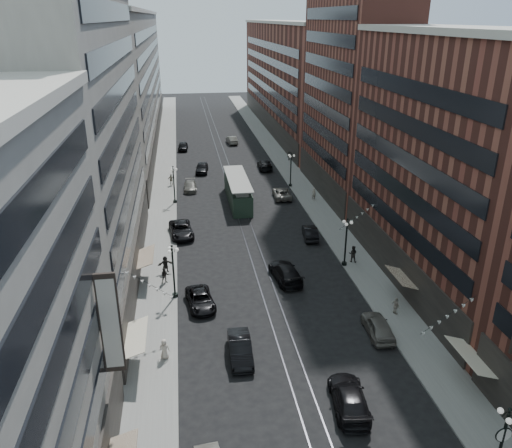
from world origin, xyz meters
TOP-DOWN VIEW (x-y plane):
  - ground at (0.00, 60.00)m, footprint 220.00×220.00m
  - sidewalk_west at (-11.00, 70.00)m, footprint 4.00×180.00m
  - sidewalk_east at (11.00, 70.00)m, footprint 4.00×180.00m
  - rail_west at (-0.70, 70.00)m, footprint 0.12×180.00m
  - rail_east at (0.70, 70.00)m, footprint 0.12×180.00m
  - building_west_mid at (-17.00, 33.00)m, footprint 8.00×36.00m
  - building_west_far at (-17.00, 96.00)m, footprint 8.00×90.00m
  - building_east_mid at (17.00, 28.00)m, footprint 8.00×30.00m
  - building_east_tower at (17.00, 56.00)m, footprint 8.00×26.00m
  - building_east_far at (17.00, 105.00)m, footprint 8.00×72.00m
  - lamppost_sw_far at (-9.20, 28.00)m, footprint 1.03×1.14m
  - lamppost_sw_mid at (-9.20, 55.00)m, footprint 1.03×1.14m
  - lamppost_se_near at (9.20, 4.00)m, footprint 1.08×1.14m
  - lamppost_se_far at (9.20, 32.00)m, footprint 1.03×1.14m
  - lamppost_se_mid at (9.20, 60.00)m, footprint 1.03×1.14m
  - streetcar at (0.00, 54.17)m, footprint 2.96×13.38m
  - car_2 at (-6.81, 26.09)m, footprint 3.01×5.35m
  - car_4 at (8.06, 19.23)m, footprint 2.30×4.99m
  - car_5 at (-4.02, 17.89)m, footprint 1.85×5.06m
  - car_6 at (2.83, 11.23)m, footprint 3.00×5.97m
  - pedestrian_1 at (-10.00, 18.50)m, footprint 0.91×0.61m
  - pedestrian_2 at (-10.19, 30.87)m, footprint 0.87×0.57m
  - pedestrian_4 at (10.78, 21.86)m, footprint 0.72×1.06m
  - car_7 at (-8.40, 43.00)m, footprint 3.32×6.10m
  - car_8 at (-6.80, 60.62)m, footprint 2.08×4.82m
  - car_9 at (-7.57, 86.78)m, footprint 2.28×4.94m
  - car_10 at (7.33, 39.80)m, footprint 2.13×4.76m
  - car_11 at (6.80, 55.04)m, footprint 2.78×5.49m
  - car_12 at (6.80, 70.68)m, footprint 2.53×5.77m
  - car_13 at (-4.50, 70.18)m, footprint 2.63×5.27m
  - car_14 at (2.95, 90.86)m, footprint 2.29×5.19m
  - pedestrian_5 at (-10.17, 33.25)m, footprint 1.75×0.82m
  - pedestrian_6 at (-9.76, 63.31)m, footprint 1.11×0.55m
  - pedestrian_7 at (10.33, 32.61)m, footprint 1.06×0.85m
  - pedestrian_8 at (11.26, 53.17)m, footprint 0.72×0.53m
  - pedestrian_9 at (12.32, 75.45)m, footprint 1.14×0.78m
  - car_extra_0 at (2.20, 29.98)m, footprint 3.05×6.20m

SIDE VIEW (x-z plane):
  - ground at x=0.00m, z-range 0.00..0.00m
  - rail_west at x=-0.70m, z-range 0.00..0.02m
  - rail_east at x=0.70m, z-range 0.00..0.02m
  - sidewalk_west at x=-11.00m, z-range 0.00..0.15m
  - sidewalk_east at x=11.00m, z-range 0.00..0.15m
  - car_8 at x=-6.80m, z-range 0.00..1.38m
  - car_2 at x=-6.81m, z-range 0.00..1.41m
  - car_11 at x=6.80m, z-range 0.00..1.49m
  - car_10 at x=7.33m, z-range 0.00..1.52m
  - car_7 at x=-8.40m, z-range 0.00..1.62m
  - car_9 at x=-7.57m, z-range 0.00..1.64m
  - car_12 at x=6.80m, z-range 0.00..1.65m
  - car_4 at x=8.06m, z-range 0.00..1.66m
  - car_5 at x=-4.02m, z-range 0.00..1.66m
  - car_14 at x=2.95m, z-range 0.00..1.66m
  - car_6 at x=2.83m, z-range 0.00..1.66m
  - car_13 at x=-4.50m, z-range 0.00..1.72m
  - car_extra_0 at x=2.20m, z-range 0.00..1.73m
  - pedestrian_9 at x=12.32m, z-range 0.15..1.78m
  - pedestrian_4 at x=10.78m, z-range 0.15..1.81m
  - pedestrian_2 at x=-10.19m, z-range 0.15..1.82m
  - pedestrian_1 at x=-10.00m, z-range 0.15..1.87m
  - pedestrian_8 at x=11.26m, z-range 0.15..1.95m
  - pedestrian_5 at x=-10.17m, z-range 0.15..1.97m
  - pedestrian_6 at x=-9.76m, z-range 0.15..2.01m
  - pedestrian_7 at x=10.33m, z-range 0.15..2.07m
  - streetcar at x=0.00m, z-range -0.14..3.56m
  - lamppost_sw_far at x=-9.20m, z-range 0.34..5.86m
  - lamppost_sw_mid at x=-9.20m, z-range 0.34..5.86m
  - lamppost_se_far at x=9.20m, z-range 0.34..5.86m
  - lamppost_se_mid at x=9.20m, z-range 0.34..5.86m
  - lamppost_se_near at x=9.20m, z-range 0.46..5.98m
  - building_east_mid at x=17.00m, z-range 0.00..24.00m
  - building_east_far at x=17.00m, z-range 0.00..24.00m
  - building_west_far at x=-17.00m, z-range 0.00..26.00m
  - building_west_mid at x=-17.00m, z-range 0.00..28.00m
  - building_east_tower at x=17.00m, z-range 0.00..42.00m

